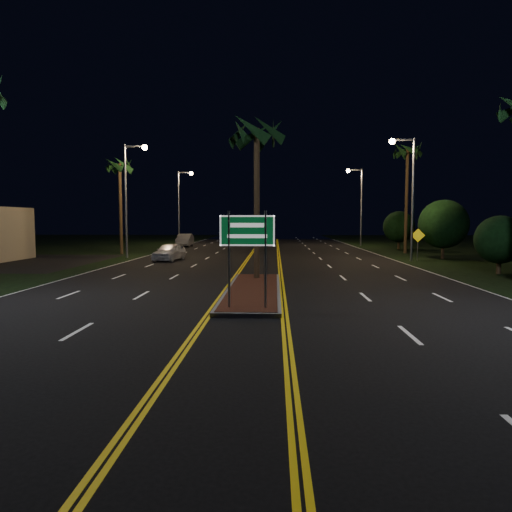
# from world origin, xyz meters

# --- Properties ---
(ground) EXTENTS (120.00, 120.00, 0.00)m
(ground) POSITION_xyz_m (0.00, 0.00, 0.00)
(ground) COLOR black
(ground) RESTS_ON ground
(median_island) EXTENTS (2.25, 10.25, 0.17)m
(median_island) POSITION_xyz_m (0.00, 7.00, 0.08)
(median_island) COLOR gray
(median_island) RESTS_ON ground
(highway_sign) EXTENTS (1.80, 0.08, 3.20)m
(highway_sign) POSITION_xyz_m (0.00, 2.80, 2.40)
(highway_sign) COLOR gray
(highway_sign) RESTS_ON ground
(streetlight_left_mid) EXTENTS (1.91, 0.44, 9.00)m
(streetlight_left_mid) POSITION_xyz_m (-10.61, 24.00, 5.66)
(streetlight_left_mid) COLOR gray
(streetlight_left_mid) RESTS_ON ground
(streetlight_left_far) EXTENTS (1.91, 0.44, 9.00)m
(streetlight_left_far) POSITION_xyz_m (-10.61, 44.00, 5.66)
(streetlight_left_far) COLOR gray
(streetlight_left_far) RESTS_ON ground
(streetlight_right_mid) EXTENTS (1.91, 0.44, 9.00)m
(streetlight_right_mid) POSITION_xyz_m (10.61, 22.00, 5.66)
(streetlight_right_mid) COLOR gray
(streetlight_right_mid) RESTS_ON ground
(streetlight_right_far) EXTENTS (1.91, 0.44, 9.00)m
(streetlight_right_far) POSITION_xyz_m (10.61, 42.00, 5.66)
(streetlight_right_far) COLOR gray
(streetlight_right_far) RESTS_ON ground
(palm_median) EXTENTS (2.40, 2.40, 8.30)m
(palm_median) POSITION_xyz_m (0.00, 10.50, 7.28)
(palm_median) COLOR #382819
(palm_median) RESTS_ON ground
(palm_left_far) EXTENTS (2.40, 2.40, 8.80)m
(palm_left_far) POSITION_xyz_m (-12.80, 28.00, 7.75)
(palm_left_far) COLOR #382819
(palm_left_far) RESTS_ON ground
(palm_right_far) EXTENTS (2.40, 2.40, 10.30)m
(palm_right_far) POSITION_xyz_m (12.80, 30.00, 9.14)
(palm_right_far) COLOR #382819
(palm_right_far) RESTS_ON ground
(shrub_near) EXTENTS (2.70, 2.70, 3.30)m
(shrub_near) POSITION_xyz_m (13.50, 14.00, 1.95)
(shrub_near) COLOR #382819
(shrub_near) RESTS_ON ground
(shrub_mid) EXTENTS (3.78, 3.78, 4.62)m
(shrub_mid) POSITION_xyz_m (14.00, 24.00, 2.73)
(shrub_mid) COLOR #382819
(shrub_mid) RESTS_ON ground
(shrub_far) EXTENTS (3.24, 3.24, 3.96)m
(shrub_far) POSITION_xyz_m (13.80, 36.00, 2.34)
(shrub_far) COLOR #382819
(shrub_far) RESTS_ON ground
(car_near) EXTENTS (2.62, 4.86, 1.54)m
(car_near) POSITION_xyz_m (-7.07, 21.88, 0.77)
(car_near) COLOR white
(car_near) RESTS_ON ground
(car_far) EXTENTS (2.37, 5.15, 1.69)m
(car_far) POSITION_xyz_m (-9.50, 40.07, 0.85)
(car_far) COLOR #ACAFB6
(car_far) RESTS_ON ground
(warning_sign) EXTENTS (1.01, 0.12, 2.40)m
(warning_sign) POSITION_xyz_m (11.56, 22.37, 1.56)
(warning_sign) COLOR gray
(warning_sign) RESTS_ON ground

